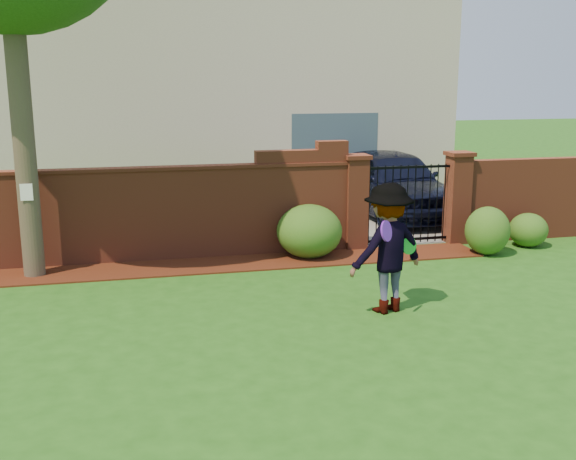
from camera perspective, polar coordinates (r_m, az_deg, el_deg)
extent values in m
cube|color=#205214|center=(9.51, -0.57, -8.17)|extent=(80.00, 80.00, 0.01)
cube|color=#3A150A|center=(12.51, -8.19, -3.03)|extent=(11.10, 1.08, 0.03)
cube|color=brown|center=(12.93, -13.88, 1.04)|extent=(8.70, 0.25, 1.70)
cube|color=brown|center=(13.17, 1.14, 6.03)|extent=(1.80, 0.25, 0.30)
cube|color=brown|center=(13.30, 3.67, 7.07)|extent=(0.60, 0.25, 0.16)
cube|color=brown|center=(12.78, -14.09, 4.91)|extent=(8.70, 0.31, 0.06)
cube|color=brown|center=(15.49, 20.51, 2.50)|extent=(4.00, 0.25, 1.70)
cube|color=brown|center=(13.62, 5.61, 2.16)|extent=(0.42, 0.42, 1.80)
cube|color=brown|center=(13.48, 5.70, 6.09)|extent=(0.50, 0.50, 0.08)
cube|color=brown|center=(14.47, 13.90, 2.47)|extent=(0.42, 0.42, 1.80)
cube|color=brown|center=(14.34, 14.10, 6.17)|extent=(0.50, 0.50, 0.08)
cylinder|color=black|center=(13.73, 6.76, 2.00)|extent=(0.02, 0.02, 1.60)
cylinder|color=black|center=(13.78, 7.39, 2.02)|extent=(0.02, 0.02, 1.60)
cylinder|color=black|center=(13.84, 8.02, 2.05)|extent=(0.02, 0.02, 1.60)
cylinder|color=black|center=(13.90, 8.64, 2.08)|extent=(0.02, 0.02, 1.60)
cylinder|color=black|center=(13.96, 9.26, 2.10)|extent=(0.02, 0.02, 1.60)
cylinder|color=black|center=(14.02, 9.87, 2.12)|extent=(0.02, 0.02, 1.60)
cylinder|color=black|center=(14.08, 10.48, 2.15)|extent=(0.02, 0.02, 1.60)
cylinder|color=black|center=(14.15, 11.08, 2.17)|extent=(0.02, 0.02, 1.60)
cylinder|color=black|center=(14.21, 11.68, 2.19)|extent=(0.02, 0.02, 1.60)
cylinder|color=black|center=(14.28, 12.27, 2.22)|extent=(0.02, 0.02, 1.60)
cylinder|color=black|center=(14.35, 12.85, 2.24)|extent=(0.02, 0.02, 1.60)
cube|color=black|center=(14.17, 9.76, -0.78)|extent=(1.78, 0.03, 0.05)
cube|color=black|center=(13.90, 9.99, 5.16)|extent=(1.78, 0.03, 0.05)
cube|color=slate|center=(17.86, 4.79, 1.79)|extent=(3.20, 8.00, 0.01)
cube|color=beige|center=(20.88, -5.20, 11.64)|extent=(12.00, 6.00, 6.00)
cube|color=#384C5B|center=(18.66, 3.87, 5.99)|extent=(2.40, 0.12, 2.40)
imported|color=black|center=(16.82, 9.06, 3.80)|extent=(2.17, 4.89, 1.64)
cylinder|color=#3F3426|center=(12.19, -21.56, 12.40)|extent=(0.36, 0.36, 7.00)
cube|color=white|center=(12.15, -20.92, 2.95)|extent=(0.20, 0.01, 0.28)
ellipsoid|color=#225218|center=(12.96, 1.79, -0.10)|extent=(1.24, 1.24, 1.02)
ellipsoid|color=#225218|center=(13.71, 16.25, -0.06)|extent=(0.85, 0.85, 0.94)
ellipsoid|color=#225218|center=(14.64, 19.35, 0.00)|extent=(0.77, 0.77, 0.68)
imported|color=gray|center=(9.97, 8.38, -1.56)|extent=(1.38, 1.04, 1.90)
cylinder|color=purple|center=(9.42, 8.18, -0.09)|extent=(0.27, 0.26, 0.29)
cylinder|color=green|center=(10.08, 10.02, -1.28)|extent=(0.27, 0.13, 0.26)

